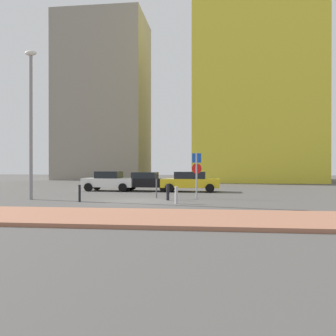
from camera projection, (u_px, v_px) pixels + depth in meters
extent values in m
plane|color=#4C4947|center=(138.00, 201.00, 20.11)|extent=(120.00, 120.00, 0.00)
cube|color=#9E664C|center=(100.00, 217.00, 13.36)|extent=(40.00, 4.32, 0.14)
cube|color=white|center=(109.00, 182.00, 28.31)|extent=(4.04, 1.96, 0.66)
cube|color=black|center=(109.00, 175.00, 28.32)|extent=(1.89, 1.72, 0.52)
cylinder|color=black|center=(129.00, 186.00, 28.96)|extent=(0.65, 0.25, 0.64)
cylinder|color=black|center=(123.00, 188.00, 27.21)|extent=(0.65, 0.25, 0.64)
cylinder|color=black|center=(97.00, 186.00, 29.42)|extent=(0.65, 0.25, 0.64)
cylinder|color=black|center=(88.00, 187.00, 27.67)|extent=(0.65, 0.25, 0.64)
cube|color=black|center=(147.00, 183.00, 28.14)|extent=(4.35, 1.99, 0.63)
cube|color=black|center=(145.00, 175.00, 28.16)|extent=(1.88, 1.75, 0.49)
cylinder|color=black|center=(168.00, 186.00, 28.81)|extent=(0.65, 0.24, 0.64)
cylinder|color=black|center=(164.00, 188.00, 27.00)|extent=(0.65, 0.24, 0.64)
cylinder|color=black|center=(132.00, 186.00, 29.28)|extent=(0.65, 0.24, 0.64)
cylinder|color=black|center=(126.00, 187.00, 27.47)|extent=(0.65, 0.24, 0.64)
cube|color=gold|center=(190.00, 183.00, 27.41)|extent=(4.32, 1.68, 0.65)
cube|color=black|center=(190.00, 175.00, 27.40)|extent=(2.26, 1.55, 0.52)
cylinder|color=black|center=(210.00, 187.00, 28.06)|extent=(0.64, 0.22, 0.64)
cylinder|color=black|center=(210.00, 188.00, 26.39)|extent=(0.64, 0.22, 0.64)
cylinder|color=black|center=(172.00, 187.00, 28.42)|extent=(0.64, 0.22, 0.64)
cylinder|color=black|center=(169.00, 188.00, 26.75)|extent=(0.64, 0.22, 0.64)
cylinder|color=gray|center=(197.00, 176.00, 21.70)|extent=(0.10, 0.10, 2.70)
cube|color=#1447B7|center=(197.00, 158.00, 21.70)|extent=(0.54, 0.17, 0.55)
cylinder|color=red|center=(197.00, 169.00, 21.70)|extent=(0.59, 0.17, 0.60)
cylinder|color=#4C4C51|center=(156.00, 188.00, 21.92)|extent=(0.08, 0.08, 1.17)
cube|color=black|center=(156.00, 176.00, 21.92)|extent=(0.18, 0.14, 0.28)
cylinder|color=gray|center=(31.00, 128.00, 20.98)|extent=(0.20, 0.20, 8.23)
ellipsoid|color=silver|center=(31.00, 53.00, 20.96)|extent=(0.70, 0.36, 0.30)
cylinder|color=#B7B7BC|center=(176.00, 195.00, 18.64)|extent=(0.16, 0.16, 0.88)
cylinder|color=black|center=(168.00, 192.00, 20.52)|extent=(0.17, 0.17, 0.91)
cylinder|color=black|center=(80.00, 193.00, 19.57)|extent=(0.13, 0.13, 0.92)
cube|color=gold|center=(252.00, 91.00, 48.30)|extent=(14.92, 16.70, 23.52)
cube|color=gray|center=(104.00, 99.00, 54.16)|extent=(12.45, 10.00, 23.57)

